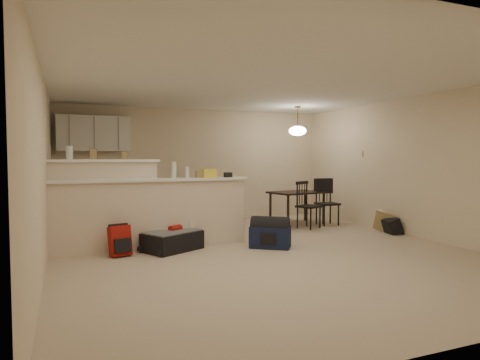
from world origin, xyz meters
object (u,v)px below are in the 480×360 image
dining_table (297,195)px  pendant_lamp (298,130)px  dining_chair_far (327,202)px  navy_duffel (270,237)px  dining_chair_near (309,205)px  red_backpack (120,241)px  black_daypack (392,226)px  suitcase (172,241)px

dining_table → pendant_lamp: bearing=169.9°
dining_chair_far → navy_duffel: (-2.12, -1.57, -0.31)m
dining_chair_far → dining_chair_near: bearing=-157.8°
dining_table → dining_chair_near: bearing=-105.3°
navy_duffel → dining_chair_near: bearing=77.3°
red_backpack → black_daypack: (4.89, -0.08, -0.08)m
dining_table → dining_chair_far: 0.65m
dining_chair_far → red_backpack: size_ratio=2.19×
suitcase → black_daypack: (4.11, -0.16, 0.00)m
dining_table → dining_chair_far: dining_chair_far is taller
dining_table → red_backpack: size_ratio=2.82×
pendant_lamp → dining_chair_far: 1.64m
red_backpack → dining_chair_far: bearing=3.4°
dining_chair_near → suitcase: bearing=173.2°
dining_chair_near → navy_duffel: size_ratio=1.51×
suitcase → red_backpack: bearing=157.7°
dining_table → pendant_lamp: 1.38m
dining_chair_near → black_daypack: (1.10, -1.14, -0.33)m
suitcase → navy_duffel: navy_duffel is taller
dining_table → black_daypack: dining_table is taller
dining_chair_near → dining_chair_far: 0.61m
pendant_lamp → dining_chair_near: bearing=-95.2°
dining_chair_near → navy_duffel: dining_chair_near is taller
red_backpack → dining_chair_near: bearing=2.8°
navy_duffel → red_backpack: bearing=-152.3°
dining_table → black_daypack: 2.05m
black_daypack → dining_table: bearing=46.4°
dining_table → suitcase: 3.46m
pendant_lamp → dining_chair_far: pendant_lamp is taller
pendant_lamp → navy_duffel: pendant_lamp is taller
navy_duffel → suitcase: bearing=-159.4°
pendant_lamp → suitcase: pendant_lamp is taller
dining_table → dining_chair_far: bearing=-43.9°
dining_table → red_backpack: (-3.85, -1.61, -0.40)m
dining_table → pendant_lamp: pendant_lamp is taller
navy_duffel → black_daypack: (2.63, 0.23, -0.03)m
suitcase → pendant_lamp: bearing=-1.6°
dining_table → black_daypack: bearing=-68.5°
dining_table → navy_duffel: 2.54m
dining_chair_far → navy_duffel: bearing=-140.6°
dining_chair_far → navy_duffel: size_ratio=1.54×
dining_table → suitcase: bearing=-163.5°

